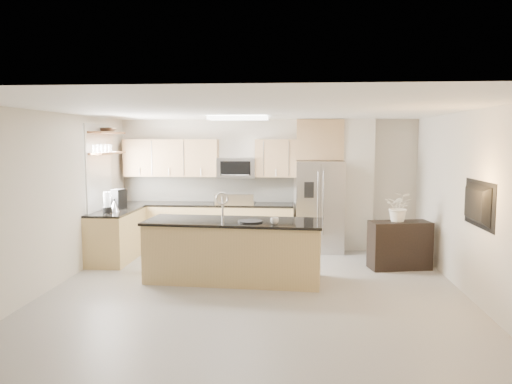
# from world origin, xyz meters

# --- Properties ---
(floor) EXTENTS (6.50, 6.50, 0.00)m
(floor) POSITION_xyz_m (0.00, 0.00, 0.00)
(floor) COLOR gray
(floor) RESTS_ON ground
(ceiling) EXTENTS (6.00, 6.50, 0.02)m
(ceiling) POSITION_xyz_m (0.00, 0.00, 2.60)
(ceiling) COLOR white
(ceiling) RESTS_ON wall_back
(wall_back) EXTENTS (6.00, 0.02, 2.60)m
(wall_back) POSITION_xyz_m (0.00, 3.25, 1.30)
(wall_back) COLOR beige
(wall_back) RESTS_ON floor
(wall_front) EXTENTS (6.00, 0.02, 2.60)m
(wall_front) POSITION_xyz_m (0.00, -3.25, 1.30)
(wall_front) COLOR beige
(wall_front) RESTS_ON floor
(wall_left) EXTENTS (0.02, 6.50, 2.60)m
(wall_left) POSITION_xyz_m (-3.00, 0.00, 1.30)
(wall_left) COLOR beige
(wall_left) RESTS_ON floor
(wall_right) EXTENTS (0.02, 6.50, 2.60)m
(wall_right) POSITION_xyz_m (3.00, 0.00, 1.30)
(wall_right) COLOR beige
(wall_right) RESTS_ON floor
(back_counter) EXTENTS (3.55, 0.66, 1.44)m
(back_counter) POSITION_xyz_m (-1.23, 2.93, 0.47)
(back_counter) COLOR tan
(back_counter) RESTS_ON floor
(left_counter) EXTENTS (0.66, 1.50, 0.92)m
(left_counter) POSITION_xyz_m (-2.67, 1.85, 0.46)
(left_counter) COLOR tan
(left_counter) RESTS_ON floor
(range) EXTENTS (0.76, 0.64, 1.14)m
(range) POSITION_xyz_m (-0.60, 2.92, 0.47)
(range) COLOR black
(range) RESTS_ON floor
(upper_cabinets) EXTENTS (3.50, 0.33, 0.75)m
(upper_cabinets) POSITION_xyz_m (-1.30, 3.09, 1.83)
(upper_cabinets) COLOR tan
(upper_cabinets) RESTS_ON wall_back
(microwave) EXTENTS (0.76, 0.40, 0.40)m
(microwave) POSITION_xyz_m (-0.60, 3.04, 1.63)
(microwave) COLOR #A5A5A8
(microwave) RESTS_ON upper_cabinets
(refrigerator) EXTENTS (0.92, 0.78, 1.78)m
(refrigerator) POSITION_xyz_m (1.06, 2.87, 0.89)
(refrigerator) COLOR #A5A5A8
(refrigerator) RESTS_ON floor
(partition_column) EXTENTS (0.60, 0.30, 2.60)m
(partition_column) POSITION_xyz_m (1.82, 3.10, 1.30)
(partition_column) COLOR beige
(partition_column) RESTS_ON floor
(window) EXTENTS (0.04, 1.15, 1.65)m
(window) POSITION_xyz_m (-2.98, 1.85, 1.65)
(window) COLOR white
(window) RESTS_ON wall_left
(shelf_lower) EXTENTS (0.30, 1.20, 0.04)m
(shelf_lower) POSITION_xyz_m (-2.85, 1.95, 1.95)
(shelf_lower) COLOR olive
(shelf_lower) RESTS_ON wall_left
(shelf_upper) EXTENTS (0.30, 1.20, 0.04)m
(shelf_upper) POSITION_xyz_m (-2.85, 1.95, 2.32)
(shelf_upper) COLOR olive
(shelf_upper) RESTS_ON wall_left
(ceiling_fixture) EXTENTS (1.00, 0.50, 0.06)m
(ceiling_fixture) POSITION_xyz_m (-0.40, 1.60, 2.56)
(ceiling_fixture) COLOR white
(ceiling_fixture) RESTS_ON ceiling
(island) EXTENTS (2.80, 1.17, 1.37)m
(island) POSITION_xyz_m (-0.37, 0.68, 0.48)
(island) COLOR tan
(island) RESTS_ON floor
(credenza) EXTENTS (1.08, 0.62, 0.81)m
(credenza) POSITION_xyz_m (2.36, 1.60, 0.41)
(credenza) COLOR black
(credenza) RESTS_ON floor
(cup) EXTENTS (0.16, 0.16, 0.10)m
(cup) POSITION_xyz_m (0.27, 0.39, 1.00)
(cup) COLOR silver
(cup) RESTS_ON island
(platter) EXTENTS (0.40, 0.40, 0.02)m
(platter) POSITION_xyz_m (-0.10, 0.55, 0.96)
(platter) COLOR black
(platter) RESTS_ON island
(blender) EXTENTS (0.16, 0.16, 0.37)m
(blender) POSITION_xyz_m (-2.67, 1.44, 1.08)
(blender) COLOR black
(blender) RESTS_ON left_counter
(kettle) EXTENTS (0.19, 0.19, 0.23)m
(kettle) POSITION_xyz_m (-2.62, 1.64, 1.02)
(kettle) COLOR #A5A5A8
(kettle) RESTS_ON left_counter
(coffee_maker) EXTENTS (0.27, 0.29, 0.36)m
(coffee_maker) POSITION_xyz_m (-2.69, 2.07, 1.09)
(coffee_maker) COLOR black
(coffee_maker) RESTS_ON left_counter
(bowl) EXTENTS (0.42, 0.42, 0.10)m
(bowl) POSITION_xyz_m (-2.85, 2.03, 2.39)
(bowl) COLOR #A5A5A8
(bowl) RESTS_ON shelf_upper
(flower_vase) EXTENTS (0.86, 0.81, 0.76)m
(flower_vase) POSITION_xyz_m (2.33, 1.58, 1.19)
(flower_vase) COLOR white
(flower_vase) RESTS_ON credenza
(television) EXTENTS (0.14, 1.08, 0.62)m
(television) POSITION_xyz_m (2.91, -0.20, 1.35)
(television) COLOR black
(television) RESTS_ON wall_right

